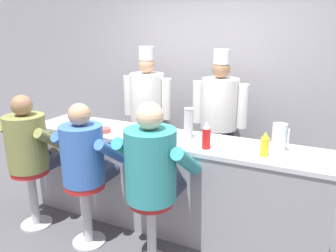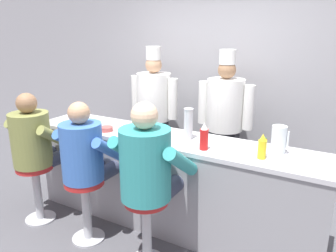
% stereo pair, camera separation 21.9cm
% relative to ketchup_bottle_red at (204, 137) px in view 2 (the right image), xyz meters
% --- Properties ---
extents(ground_plane, '(20.00, 20.00, 0.00)m').
position_rel_ketchup_bottle_red_xyz_m(ground_plane, '(-0.44, -0.14, -1.08)').
color(ground_plane, '#4C4C51').
extents(wall_back, '(10.00, 0.06, 2.70)m').
position_rel_ketchup_bottle_red_xyz_m(wall_back, '(-0.44, 1.59, 0.27)').
color(wall_back, '#99999E').
rests_on(wall_back, ground_plane).
extents(diner_counter, '(3.07, 0.59, 0.97)m').
position_rel_ketchup_bottle_red_xyz_m(diner_counter, '(-0.44, 0.15, -0.59)').
color(diner_counter, gray).
rests_on(diner_counter, ground_plane).
extents(ketchup_bottle_red, '(0.08, 0.08, 0.24)m').
position_rel_ketchup_bottle_red_xyz_m(ketchup_bottle_red, '(0.00, 0.00, 0.00)').
color(ketchup_bottle_red, red).
rests_on(ketchup_bottle_red, diner_counter).
extents(mustard_bottle_yellow, '(0.07, 0.07, 0.21)m').
position_rel_ketchup_bottle_red_xyz_m(mustard_bottle_yellow, '(0.49, 0.04, -0.02)').
color(mustard_bottle_yellow, yellow).
rests_on(mustard_bottle_yellow, diner_counter).
extents(hot_sauce_bottle_orange, '(0.03, 0.03, 0.16)m').
position_rel_ketchup_bottle_red_xyz_m(hot_sauce_bottle_orange, '(0.50, 0.11, -0.04)').
color(hot_sauce_bottle_orange, orange).
rests_on(hot_sauce_bottle_orange, diner_counter).
extents(water_pitcher_clear, '(0.14, 0.13, 0.24)m').
position_rel_ketchup_bottle_red_xyz_m(water_pitcher_clear, '(0.58, 0.24, 0.01)').
color(water_pitcher_clear, silver).
rests_on(water_pitcher_clear, diner_counter).
extents(breakfast_plate, '(0.26, 0.26, 0.05)m').
position_rel_ketchup_bottle_red_xyz_m(breakfast_plate, '(-0.86, 0.15, -0.10)').
color(breakfast_plate, white).
rests_on(breakfast_plate, diner_counter).
extents(cereal_bowl, '(0.14, 0.14, 0.05)m').
position_rel_ketchup_bottle_red_xyz_m(cereal_bowl, '(-1.10, 0.00, -0.09)').
color(cereal_bowl, '#B24C47').
rests_on(cereal_bowl, diner_counter).
extents(coffee_mug_white, '(0.14, 0.09, 0.10)m').
position_rel_ketchup_bottle_red_xyz_m(coffee_mug_white, '(-1.28, 0.01, -0.06)').
color(coffee_mug_white, white).
rests_on(coffee_mug_white, diner_counter).
extents(cup_stack_steel, '(0.09, 0.09, 0.30)m').
position_rel_ketchup_bottle_red_xyz_m(cup_stack_steel, '(-0.25, 0.19, 0.04)').
color(cup_stack_steel, '#B7BABF').
rests_on(cup_stack_steel, diner_counter).
extents(napkin_dispenser_chrome, '(0.13, 0.08, 0.13)m').
position_rel_ketchup_bottle_red_xyz_m(napkin_dispenser_chrome, '(-0.60, 0.03, -0.05)').
color(napkin_dispenser_chrome, silver).
rests_on(napkin_dispenser_chrome, diner_counter).
extents(diner_seated_olive, '(0.59, 0.58, 1.39)m').
position_rel_ketchup_bottle_red_xyz_m(diner_seated_olive, '(-1.68, -0.44, -0.22)').
color(diner_seated_olive, '#B2B5BA').
rests_on(diner_seated_olive, ground_plane).
extents(diner_seated_blue, '(0.58, 0.57, 1.37)m').
position_rel_ketchup_bottle_red_xyz_m(diner_seated_blue, '(-0.99, -0.44, -0.23)').
color(diner_seated_blue, '#B2B5BA').
rests_on(diner_seated_blue, ground_plane).
extents(diner_seated_teal, '(0.64, 0.63, 1.45)m').
position_rel_ketchup_bottle_red_xyz_m(diner_seated_teal, '(-0.30, -0.43, -0.19)').
color(diner_seated_teal, '#B2B5BA').
rests_on(diner_seated_teal, ground_plane).
extents(cook_in_whites_near, '(0.69, 0.44, 1.78)m').
position_rel_ketchup_bottle_red_xyz_m(cook_in_whites_near, '(-1.20, 1.10, -0.10)').
color(cook_in_whites_near, '#232328').
rests_on(cook_in_whites_near, ground_plane).
extents(cook_in_whites_far, '(0.69, 0.44, 1.76)m').
position_rel_ketchup_bottle_red_xyz_m(cook_in_whites_far, '(-0.23, 1.15, -0.11)').
color(cook_in_whites_far, '#232328').
rests_on(cook_in_whites_far, ground_plane).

